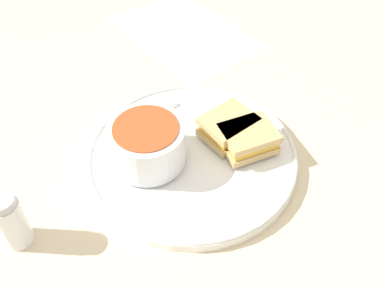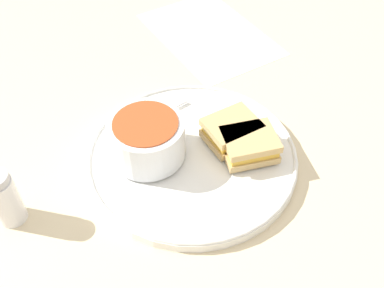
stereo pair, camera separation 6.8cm
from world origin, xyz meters
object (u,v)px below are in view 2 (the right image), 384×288
at_px(sandwich_half_near, 249,145).
at_px(sandwich_half_far, 232,131).
at_px(soup_bowl, 147,138).
at_px(spoon, 145,121).
at_px(salt_shaker, 5,198).

distance_m(sandwich_half_near, sandwich_half_far, 0.04).
distance_m(soup_bowl, spoon, 0.08).
distance_m(soup_bowl, sandwich_half_far, 0.13).
bearing_deg(salt_shaker, spoon, -173.29).
xyz_separation_m(sandwich_half_near, sandwich_half_far, (0.00, -0.04, 0.00)).
distance_m(spoon, sandwich_half_near, 0.18).
bearing_deg(sandwich_half_far, spoon, -52.78).
relative_size(spoon, sandwich_half_far, 1.27).
distance_m(spoon, sandwich_half_far, 0.15).
bearing_deg(soup_bowl, sandwich_half_far, 155.72).
distance_m(sandwich_half_near, salt_shaker, 0.36).
distance_m(soup_bowl, salt_shaker, 0.21).
xyz_separation_m(soup_bowl, sandwich_half_far, (-0.12, 0.05, -0.02)).
height_order(soup_bowl, salt_shaker, salt_shaker).
bearing_deg(sandwich_half_far, salt_shaker, -14.64).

